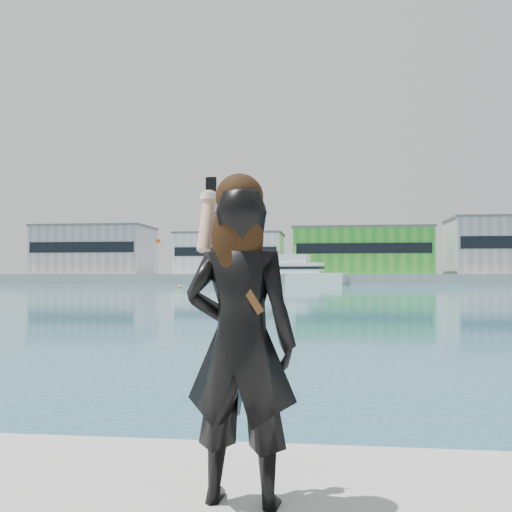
{
  "coord_description": "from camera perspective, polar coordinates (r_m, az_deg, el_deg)",
  "views": [
    {
      "loc": [
        -0.02,
        -3.16,
        2.03
      ],
      "look_at": [
        -0.47,
        0.59,
        2.15
      ],
      "focal_mm": 40.0,
      "sensor_mm": 36.0,
      "label": 1
    }
  ],
  "objects": [
    {
      "name": "motor_yacht",
      "position": [
        114.78,
        4.58,
        -1.71
      ],
      "size": [
        17.28,
        8.81,
        7.77
      ],
      "rotation": [
        0.0,
        0.0,
        -0.26
      ],
      "color": "white",
      "rests_on": "ground"
    },
    {
      "name": "warehouse_white",
      "position": [
        133.05,
        -2.55,
        0.24
      ],
      "size": [
        24.48,
        15.35,
        9.5
      ],
      "color": "silver",
      "rests_on": "far_quay"
    },
    {
      "name": "flagpole_left",
      "position": [
        129.89,
        -10.0,
        0.22
      ],
      "size": [
        1.28,
        0.16,
        8.0
      ],
      "color": "silver",
      "rests_on": "far_quay"
    },
    {
      "name": "woman",
      "position": [
        3.1,
        -1.62,
        -7.75
      ],
      "size": [
        0.65,
        0.46,
        1.79
      ],
      "rotation": [
        0.0,
        0.0,
        3.05
      ],
      "color": "black",
      "rests_on": "near_quay"
    },
    {
      "name": "warehouse_green",
      "position": [
        131.49,
        10.45,
        0.51
      ],
      "size": [
        30.6,
        16.36,
        10.5
      ],
      "color": "green",
      "rests_on": "far_quay"
    },
    {
      "name": "warehouse_grey_left",
      "position": [
        142.31,
        -15.77,
        0.58
      ],
      "size": [
        26.52,
        16.36,
        11.5
      ],
      "color": "gray",
      "rests_on": "far_quay"
    },
    {
      "name": "far_quay",
      "position": [
        133.16,
        6.98,
        -2.22
      ],
      "size": [
        320.0,
        40.0,
        2.0
      ],
      "primitive_type": "cube",
      "color": "#9E9E99",
      "rests_on": "ground"
    },
    {
      "name": "warehouse_grey_right",
      "position": [
        137.25,
        23.91,
        0.96
      ],
      "size": [
        25.5,
        15.35,
        12.5
      ],
      "color": "gray",
      "rests_on": "far_quay"
    },
    {
      "name": "flagpole_right",
      "position": [
        126.19,
        17.05,
        0.33
      ],
      "size": [
        1.28,
        0.16,
        8.0
      ],
      "color": "silver",
      "rests_on": "far_quay"
    },
    {
      "name": "buoy_far",
      "position": [
        82.16,
        -7.67,
        -3.19
      ],
      "size": [
        0.5,
        0.5,
        0.5
      ],
      "primitive_type": "sphere",
      "color": "yellow",
      "rests_on": "ground"
    }
  ]
}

